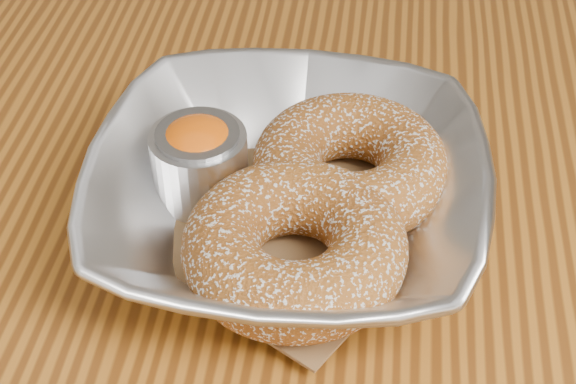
# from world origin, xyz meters

# --- Properties ---
(table) EXTENTS (1.20, 0.80, 0.75)m
(table) POSITION_xyz_m (0.00, 0.00, 0.65)
(table) COLOR brown
(table) RESTS_ON ground_plane
(serving_bowl) EXTENTS (0.21, 0.21, 0.05)m
(serving_bowl) POSITION_xyz_m (0.06, 0.01, 0.78)
(serving_bowl) COLOR silver
(serving_bowl) RESTS_ON table
(parchment) EXTENTS (0.20, 0.20, 0.00)m
(parchment) POSITION_xyz_m (0.06, 0.01, 0.76)
(parchment) COLOR brown
(parchment) RESTS_ON table
(donut_back) EXTENTS (0.12, 0.12, 0.04)m
(donut_back) POSITION_xyz_m (0.09, 0.03, 0.78)
(donut_back) COLOR brown
(donut_back) RESTS_ON parchment
(donut_front) EXTENTS (0.12, 0.12, 0.04)m
(donut_front) POSITION_xyz_m (0.07, -0.03, 0.78)
(donut_front) COLOR brown
(donut_front) RESTS_ON parchment
(ramekin) EXTENTS (0.05, 0.05, 0.05)m
(ramekin) POSITION_xyz_m (0.01, 0.02, 0.78)
(ramekin) COLOR silver
(ramekin) RESTS_ON table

